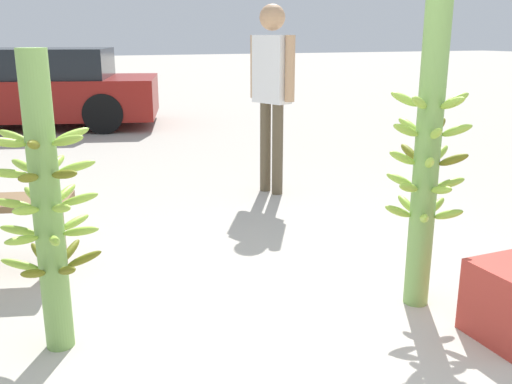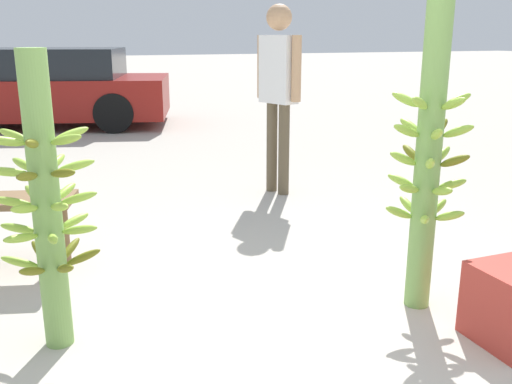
{
  "view_description": "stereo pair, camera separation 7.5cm",
  "coord_description": "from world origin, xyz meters",
  "px_view_note": "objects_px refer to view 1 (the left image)",
  "views": [
    {
      "loc": [
        -1.03,
        -2.14,
        1.45
      ],
      "look_at": [
        0.11,
        0.54,
        0.64
      ],
      "focal_mm": 40.0,
      "sensor_mm": 36.0,
      "label": 1
    },
    {
      "loc": [
        -0.96,
        -2.17,
        1.45
      ],
      "look_at": [
        0.11,
        0.54,
        0.64
      ],
      "focal_mm": 40.0,
      "sensor_mm": 36.0,
      "label": 2
    }
  ],
  "objects_px": {
    "banana_stalk_center": "(427,161)",
    "parked_car": "(34,89)",
    "banana_stalk_left": "(47,206)",
    "vendor_person": "(272,80)"
  },
  "relations": [
    {
      "from": "parked_car",
      "to": "banana_stalk_left",
      "type": "bearing_deg",
      "value": -165.72
    },
    {
      "from": "banana_stalk_center",
      "to": "parked_car",
      "type": "height_order",
      "value": "banana_stalk_center"
    },
    {
      "from": "banana_stalk_left",
      "to": "vendor_person",
      "type": "relative_size",
      "value": 0.82
    },
    {
      "from": "banana_stalk_center",
      "to": "parked_car",
      "type": "distance_m",
      "value": 7.74
    },
    {
      "from": "banana_stalk_center",
      "to": "banana_stalk_left",
      "type": "bearing_deg",
      "value": 171.01
    },
    {
      "from": "banana_stalk_left",
      "to": "banana_stalk_center",
      "type": "bearing_deg",
      "value": -8.99
    },
    {
      "from": "banana_stalk_left",
      "to": "parked_car",
      "type": "relative_size",
      "value": 0.33
    },
    {
      "from": "banana_stalk_center",
      "to": "vendor_person",
      "type": "height_order",
      "value": "vendor_person"
    },
    {
      "from": "banana_stalk_left",
      "to": "parked_car",
      "type": "height_order",
      "value": "banana_stalk_left"
    },
    {
      "from": "vendor_person",
      "to": "parked_car",
      "type": "xyz_separation_m",
      "value": [
        -1.84,
        5.14,
        -0.44
      ]
    }
  ]
}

